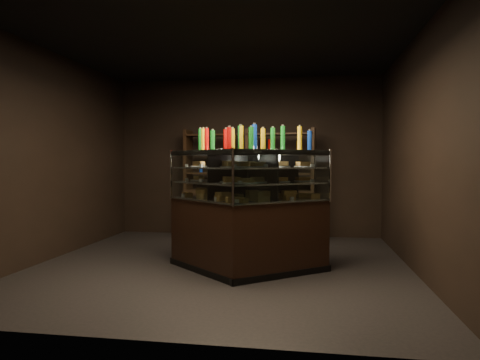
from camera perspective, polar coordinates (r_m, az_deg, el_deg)
name	(u,v)px	position (r m, az deg, el deg)	size (l,w,h in m)	color
ground	(221,265)	(5.91, -2.55, -11.31)	(5.00, 5.00, 0.00)	black
room_shell	(221,122)	(5.77, -2.59, 7.77)	(5.02, 5.02, 3.01)	black
display_case	(245,231)	(5.52, 0.66, -6.79)	(2.18, 1.49, 1.56)	black
food_display	(245,178)	(5.45, 0.66, 0.26)	(1.76, 0.99, 0.48)	#B28640
bottles_top	(245,139)	(5.46, 0.67, 5.47)	(1.57, 0.85, 0.30)	yellow
potted_conifer	(312,231)	(6.07, 9.64, -6.78)	(0.36, 0.36, 0.77)	black
back_shelving	(249,206)	(7.79, 1.15, -3.46)	(2.39, 0.57, 2.00)	black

